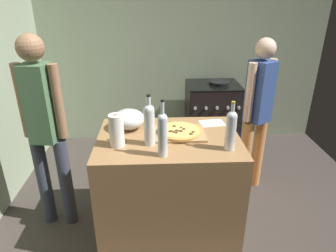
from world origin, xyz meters
name	(u,v)px	position (x,y,z in m)	size (l,w,h in m)	color
ground_plane	(178,185)	(0.00, 1.21, -0.01)	(4.00, 3.01, 0.02)	#3F3833
kitchen_wall_rear	(172,45)	(0.00, 2.46, 1.30)	(4.00, 0.10, 2.60)	#99A889
counter	(169,185)	(-0.14, 0.57, 0.45)	(1.11, 0.80, 0.89)	#9E7247
cutting_board	(180,133)	(-0.05, 0.61, 0.90)	(0.40, 0.32, 0.02)	tan
pizza	(180,131)	(-0.05, 0.61, 0.92)	(0.35, 0.35, 0.03)	tan
mixing_bowl	(129,119)	(-0.46, 0.75, 0.98)	(0.26, 0.26, 0.16)	#B2B2B7
paper_towel_roll	(117,131)	(-0.52, 0.45, 1.02)	(0.11, 0.11, 0.25)	white
wine_bottle_clear	(163,133)	(-0.19, 0.29, 1.07)	(0.07, 0.07, 0.41)	silver
wine_bottle_amber	(231,129)	(0.29, 0.35, 1.06)	(0.07, 0.07, 0.36)	silver
wine_bottle_green	(149,123)	(-0.28, 0.46, 1.07)	(0.08, 0.08, 0.39)	silver
recipe_sheet	(212,123)	(0.25, 0.82, 0.90)	(0.21, 0.15, 0.00)	white
stove	(212,116)	(0.50, 2.06, 0.44)	(0.66, 0.58, 0.92)	black
person_in_stripes	(45,126)	(-1.12, 0.69, 0.96)	(0.36, 0.22, 1.67)	#383D4C
person_in_red	(257,110)	(0.75, 1.13, 0.89)	(0.31, 0.27, 1.57)	#D88C4C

